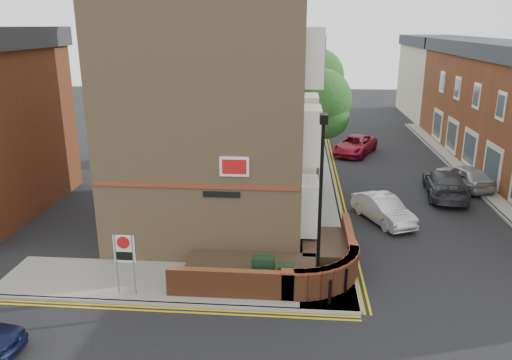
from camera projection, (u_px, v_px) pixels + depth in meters
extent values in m
plane|color=black|center=(269.00, 311.00, 16.62)|extent=(120.00, 120.00, 0.00)
cube|color=gray|center=(177.00, 282.00, 18.31)|extent=(13.00, 3.00, 0.12)
cube|color=gray|center=(316.00, 173.00, 31.65)|extent=(2.00, 32.00, 0.12)
cube|color=gray|center=(166.00, 304.00, 16.88)|extent=(13.00, 0.15, 0.12)
cube|color=gray|center=(331.00, 174.00, 31.57)|extent=(0.15, 32.00, 0.12)
cube|color=gray|center=(478.00, 192.00, 28.08)|extent=(0.15, 40.00, 0.12)
cube|color=gold|center=(165.00, 310.00, 16.66)|extent=(13.00, 0.28, 0.01)
cube|color=gold|center=(335.00, 175.00, 31.57)|extent=(0.28, 32.00, 0.01)
cube|color=#9D7C53|center=(215.00, 104.00, 22.78)|extent=(8.00, 10.00, 11.00)
cube|color=maroon|center=(195.00, 186.00, 18.69)|extent=(7.80, 0.06, 0.15)
cube|color=white|center=(234.00, 167.00, 18.32)|extent=(1.10, 0.05, 0.75)
cube|color=black|center=(221.00, 195.00, 18.69)|extent=(1.40, 0.04, 0.22)
cylinder|color=black|center=(320.00, 212.00, 16.70)|extent=(0.12, 0.12, 6.00)
cylinder|color=black|center=(317.00, 281.00, 17.48)|extent=(0.20, 0.20, 0.80)
cube|color=black|center=(324.00, 119.00, 15.75)|extent=(0.25, 0.50, 0.30)
cube|color=black|center=(263.00, 272.00, 17.66)|extent=(0.80, 0.45, 1.20)
cube|color=black|center=(286.00, 279.00, 17.33)|extent=(0.55, 0.40, 1.10)
cylinder|color=black|center=(330.00, 292.00, 16.67)|extent=(0.11, 0.11, 0.90)
cylinder|color=black|center=(346.00, 281.00, 17.38)|extent=(0.11, 0.11, 0.90)
cylinder|color=slate|center=(117.00, 265.00, 17.15)|extent=(0.06, 0.06, 2.20)
cylinder|color=slate|center=(134.00, 265.00, 17.11)|extent=(0.06, 0.06, 2.20)
cube|color=white|center=(124.00, 249.00, 16.95)|extent=(0.72, 0.04, 1.00)
cylinder|color=red|center=(123.00, 243.00, 16.85)|extent=(0.44, 0.02, 0.44)
cube|color=beige|center=(434.00, 82.00, 50.53)|extent=(5.00, 12.00, 7.00)
cube|color=#292B30|center=(439.00, 41.00, 49.34)|extent=(5.40, 12.40, 1.00)
cylinder|color=#382B1E|center=(318.00, 145.00, 29.05)|extent=(0.24, 0.24, 4.55)
sphere|color=#1B521B|center=(320.00, 100.00, 28.27)|extent=(3.64, 3.64, 3.64)
sphere|color=#1B521B|center=(326.00, 116.00, 28.21)|extent=(2.60, 2.60, 2.60)
sphere|color=#1B521B|center=(314.00, 107.00, 28.81)|extent=(2.86, 2.86, 2.86)
cylinder|color=#382B1E|center=(314.00, 116.00, 36.58)|extent=(0.24, 0.24, 5.04)
sphere|color=#1B521B|center=(316.00, 77.00, 35.72)|extent=(4.03, 4.03, 4.03)
sphere|color=#1B521B|center=(321.00, 90.00, 35.68)|extent=(2.88, 2.88, 2.88)
sphere|color=#1B521B|center=(311.00, 83.00, 36.28)|extent=(3.17, 3.17, 3.17)
cylinder|color=#382B1E|center=(312.00, 102.00, 44.23)|extent=(0.24, 0.24, 4.76)
sphere|color=#1B521B|center=(313.00, 71.00, 43.42)|extent=(3.81, 3.81, 3.81)
sphere|color=#1B521B|center=(317.00, 81.00, 43.36)|extent=(2.72, 2.72, 2.72)
sphere|color=#1B521B|center=(309.00, 76.00, 43.96)|extent=(2.99, 2.99, 2.99)
cylinder|color=black|center=(318.00, 121.00, 39.68)|extent=(0.10, 0.10, 3.20)
imported|color=black|center=(319.00, 95.00, 39.05)|extent=(0.20, 0.16, 1.00)
imported|color=#BBBCC3|center=(383.00, 209.00, 23.91)|extent=(2.84, 4.07, 1.27)
imported|color=maroon|center=(355.00, 145.00, 36.39)|extent=(3.96, 5.31, 1.34)
imported|color=#2F3035|center=(446.00, 184.00, 27.42)|extent=(2.69, 5.29, 1.47)
imported|color=#A6A8AE|center=(464.00, 176.00, 28.88)|extent=(2.79, 4.39, 1.39)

